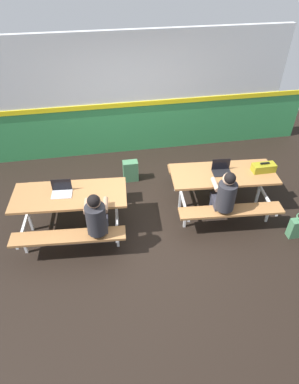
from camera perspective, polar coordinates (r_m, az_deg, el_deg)
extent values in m
cube|color=black|center=(5.77, 0.37, -5.66)|extent=(10.00, 10.00, 0.02)
cube|color=#338C4C|center=(7.48, -3.13, 11.12)|extent=(8.00, 0.12, 1.10)
cube|color=yellow|center=(7.15, -3.23, 15.12)|extent=(8.00, 0.03, 0.10)
cube|color=silver|center=(6.95, -3.54, 21.00)|extent=(6.72, 0.12, 1.40)
cube|color=#9E6B3D|center=(5.38, -13.89, -0.54)|extent=(1.88, 0.90, 0.04)
cube|color=#9E6B3D|center=(5.11, -14.09, -7.59)|extent=(1.75, 0.42, 0.04)
cube|color=#9E6B3D|center=(6.05, -12.90, 1.16)|extent=(1.75, 0.42, 0.04)
cube|color=white|center=(5.78, -20.53, -3.78)|extent=(0.04, 0.04, 0.70)
cube|color=white|center=(5.75, -20.62, -3.49)|extent=(0.17, 1.55, 0.04)
cube|color=white|center=(5.53, -21.17, -8.45)|extent=(0.04, 0.04, 0.41)
cube|color=white|center=(6.24, -19.37, -1.60)|extent=(0.04, 0.04, 0.41)
cube|color=white|center=(5.54, -5.81, -3.05)|extent=(0.04, 0.04, 0.70)
cube|color=white|center=(5.51, -5.84, -2.75)|extent=(0.17, 1.55, 0.04)
cube|color=white|center=(5.28, -5.63, -7.91)|extent=(0.04, 0.04, 0.41)
cube|color=white|center=(6.02, -5.79, -0.84)|extent=(0.04, 0.04, 0.41)
cube|color=#9E6B3D|center=(5.82, 12.83, 3.10)|extent=(1.88, 0.90, 0.04)
cube|color=#9E6B3D|center=(5.54, 14.13, -3.20)|extent=(1.75, 0.42, 0.04)
cube|color=#9E6B3D|center=(6.48, 10.99, 4.32)|extent=(1.75, 0.42, 0.04)
cube|color=white|center=(5.87, 5.47, -0.15)|extent=(0.04, 0.04, 0.70)
cube|color=white|center=(5.85, 5.49, 0.15)|extent=(0.17, 1.55, 0.04)
cube|color=white|center=(5.60, 6.24, -4.58)|extent=(0.04, 0.04, 0.41)
cube|color=white|center=(6.36, 4.63, 1.72)|extent=(0.04, 0.04, 0.41)
cube|color=white|center=(6.29, 18.75, 0.64)|extent=(0.04, 0.04, 0.70)
cube|color=white|center=(6.26, 18.83, 0.93)|extent=(0.17, 1.55, 0.04)
cube|color=white|center=(6.03, 20.10, -3.43)|extent=(0.04, 0.04, 0.41)
cube|color=white|center=(6.74, 17.05, 2.35)|extent=(0.04, 0.04, 0.41)
cylinder|color=#2D2D38|center=(5.42, -9.60, -6.45)|extent=(0.11, 0.11, 0.45)
cylinder|color=#2D2D38|center=(5.41, -7.70, -6.36)|extent=(0.11, 0.11, 0.45)
cube|color=#2D2D38|center=(5.11, -9.00, -5.38)|extent=(0.33, 0.40, 0.12)
cylinder|color=#26262B|center=(4.82, -9.34, -4.76)|extent=(0.30, 0.30, 0.48)
cylinder|color=#A57A5B|center=(4.92, -11.00, -2.42)|extent=(0.10, 0.31, 0.08)
cylinder|color=#A57A5B|center=(4.89, -7.74, -2.24)|extent=(0.10, 0.31, 0.08)
sphere|color=#A57A5B|center=(4.62, -9.75, -1.63)|extent=(0.20, 0.20, 0.20)
sphere|color=black|center=(4.57, -9.81, -1.54)|extent=(0.18, 0.18, 0.18)
cylinder|color=#2D2D38|center=(5.83, 10.87, -2.73)|extent=(0.11, 0.11, 0.45)
cylinder|color=#2D2D38|center=(5.88, 12.57, -2.61)|extent=(0.11, 0.11, 0.45)
cube|color=#2D2D38|center=(5.57, 12.49, -1.52)|extent=(0.33, 0.40, 0.12)
cylinder|color=#26262B|center=(5.29, 13.32, -0.74)|extent=(0.30, 0.30, 0.48)
cylinder|color=tan|center=(5.34, 11.46, 1.33)|extent=(0.10, 0.31, 0.08)
cylinder|color=tan|center=(5.42, 14.31, 1.48)|extent=(0.10, 0.31, 0.08)
sphere|color=tan|center=(5.11, 13.80, 2.25)|extent=(0.20, 0.20, 0.20)
sphere|color=black|center=(5.06, 13.95, 2.36)|extent=(0.18, 0.18, 0.18)
cube|color=silver|center=(5.38, -15.14, -0.39)|extent=(0.34, 0.25, 0.01)
cube|color=black|center=(5.39, -15.21, 1.24)|extent=(0.32, 0.03, 0.21)
cube|color=black|center=(5.80, 12.57, 3.30)|extent=(0.34, 0.25, 0.01)
cube|color=black|center=(5.82, 12.45, 4.81)|extent=(0.32, 0.03, 0.21)
cube|color=olive|center=(6.02, 19.41, 4.06)|extent=(0.40, 0.18, 0.14)
cube|color=black|center=(5.97, 19.60, 4.80)|extent=(0.16, 0.02, 0.02)
cube|color=#3F724C|center=(6.63, -3.35, 3.72)|extent=(0.30, 0.18, 0.44)
cube|color=#3F724C|center=(6.76, -3.45, 3.80)|extent=(0.21, 0.04, 0.19)
cube|color=#3F724C|center=(5.98, 24.76, -5.72)|extent=(0.34, 0.14, 0.36)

